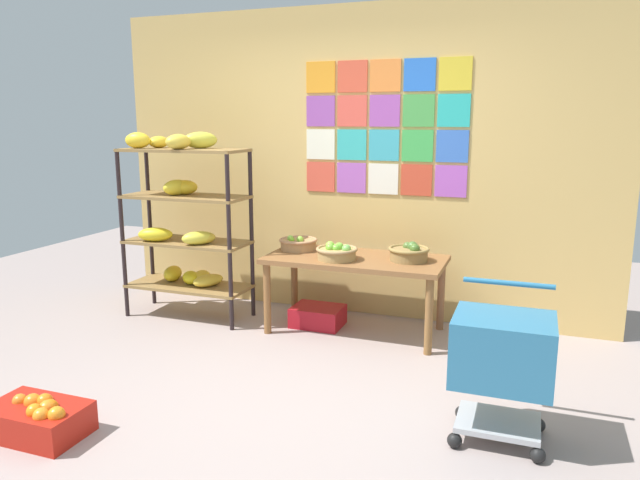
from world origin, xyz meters
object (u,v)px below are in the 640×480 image
at_px(display_table, 355,266).
at_px(orange_crate_foreground, 38,418).
at_px(produce_crate_under_table, 318,316).
at_px(shopping_cart, 502,355).
at_px(banana_shelf_unit, 184,217).
at_px(fruit_basket_back_left, 298,243).
at_px(fruit_basket_centre, 409,253).
at_px(fruit_basket_right, 337,252).

distance_m(display_table, orange_crate_foreground, 2.51).
bearing_deg(orange_crate_foreground, produce_crate_under_table, 69.41).
bearing_deg(shopping_cart, display_table, 142.11).
distance_m(banana_shelf_unit, fruit_basket_back_left, 1.01).
distance_m(produce_crate_under_table, shopping_cart, 2.12).
relative_size(fruit_basket_back_left, fruit_basket_centre, 1.01).
bearing_deg(fruit_basket_centre, banana_shelf_unit, -175.37).
height_order(banana_shelf_unit, fruit_basket_right, banana_shelf_unit).
xyz_separation_m(banana_shelf_unit, fruit_basket_right, (1.39, 0.00, -0.20)).
xyz_separation_m(orange_crate_foreground, shopping_cart, (2.39, 0.82, 0.39)).
bearing_deg(banana_shelf_unit, produce_crate_under_table, 7.55).
xyz_separation_m(produce_crate_under_table, shopping_cart, (1.56, -1.38, 0.41)).
distance_m(banana_shelf_unit, fruit_basket_right, 1.40).
xyz_separation_m(fruit_basket_back_left, orange_crate_foreground, (-0.62, -2.28, -0.58)).
distance_m(fruit_basket_right, orange_crate_foreground, 2.38).
bearing_deg(fruit_basket_back_left, produce_crate_under_table, -20.20).
bearing_deg(fruit_basket_centre, display_table, -176.33).
xyz_separation_m(fruit_basket_centre, produce_crate_under_table, (-0.76, -0.00, -0.61)).
distance_m(display_table, produce_crate_under_table, 0.58).
xyz_separation_m(fruit_basket_centre, shopping_cart, (0.79, -1.39, -0.20)).
distance_m(banana_shelf_unit, fruit_basket_centre, 1.95).
relative_size(banana_shelf_unit, fruit_basket_centre, 5.02).
bearing_deg(produce_crate_under_table, shopping_cart, -41.64).
relative_size(produce_crate_under_table, shopping_cart, 0.50).
distance_m(fruit_basket_right, shopping_cart, 1.83).
xyz_separation_m(banana_shelf_unit, shopping_cart, (2.73, -1.23, -0.40)).
bearing_deg(fruit_basket_right, fruit_basket_centre, 15.98).
height_order(fruit_basket_right, produce_crate_under_table, fruit_basket_right).
distance_m(display_table, shopping_cart, 1.83).
bearing_deg(banana_shelf_unit, shopping_cart, -24.25).
bearing_deg(orange_crate_foreground, fruit_basket_right, 62.97).
relative_size(fruit_basket_back_left, produce_crate_under_table, 0.77).
bearing_deg(fruit_basket_right, shopping_cart, -42.55).
bearing_deg(orange_crate_foreground, fruit_basket_centre, 54.19).
relative_size(banana_shelf_unit, shopping_cart, 1.93).
relative_size(banana_shelf_unit, produce_crate_under_table, 3.85).
bearing_deg(fruit_basket_back_left, orange_crate_foreground, -105.26).
relative_size(display_table, fruit_basket_right, 4.32).
xyz_separation_m(banana_shelf_unit, fruit_basket_centre, (1.94, 0.16, -0.20)).
bearing_deg(fruit_basket_back_left, display_table, -10.73).
height_order(display_table, fruit_basket_back_left, fruit_basket_back_left).
relative_size(fruit_basket_back_left, orange_crate_foreground, 0.60).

